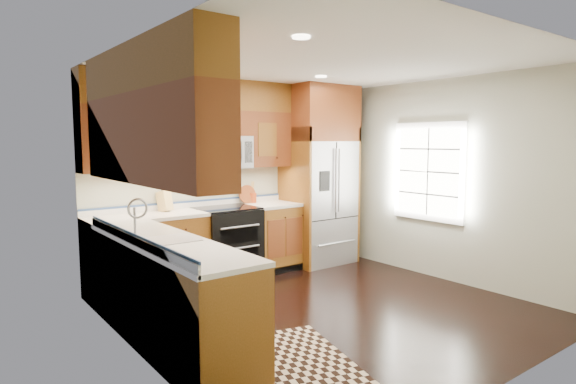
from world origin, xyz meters
TOP-DOWN VIEW (x-y plane):
  - ground at (0.00, 0.00)m, footprint 4.00×4.00m
  - wall_back at (0.00, 2.00)m, footprint 4.00×0.02m
  - wall_left at (-2.00, 0.00)m, footprint 0.02×4.00m
  - wall_right at (2.00, 0.00)m, footprint 0.02×4.00m
  - window at (1.98, 0.20)m, footprint 0.04×1.10m
  - base_cabinets at (-1.23, 0.90)m, footprint 2.85×3.00m
  - countertop at (-1.09, 1.01)m, footprint 2.86×3.01m
  - upper_cabinets at (-1.15, 1.09)m, footprint 2.85×3.00m
  - range at (-0.25, 1.67)m, footprint 0.76×0.67m
  - microwave at (-0.25, 1.80)m, footprint 0.76×0.40m
  - refrigerator at (1.30, 1.63)m, footprint 0.98×0.75m
  - sink_faucet at (-1.73, 0.23)m, footprint 0.54×0.44m
  - rug at (-1.01, -0.80)m, footprint 1.12×1.50m
  - knife_block at (-1.00, 1.88)m, footprint 0.15×0.18m
  - utensil_crock at (0.31, 1.91)m, footprint 0.11×0.11m
  - cutting_board at (0.22, 1.91)m, footprint 0.28×0.28m

SIDE VIEW (x-z plane):
  - ground at x=0.00m, z-range 0.00..0.00m
  - rug at x=-1.01m, z-range 0.00..0.01m
  - base_cabinets at x=-1.23m, z-range 0.00..0.90m
  - range at x=-0.25m, z-range 0.00..0.94m
  - countertop at x=-1.09m, z-range 0.90..0.94m
  - cutting_board at x=0.22m, z-range 0.94..0.96m
  - sink_faucet at x=-1.73m, z-range 0.81..1.18m
  - utensil_crock at x=0.31m, z-range 0.89..1.19m
  - knife_block at x=-1.00m, z-range 0.91..1.23m
  - wall_back at x=0.00m, z-range 0.00..2.60m
  - wall_left at x=-2.00m, z-range 0.00..2.60m
  - wall_right at x=2.00m, z-range 0.00..2.60m
  - refrigerator at x=1.30m, z-range 0.00..2.60m
  - window at x=1.98m, z-range 0.75..2.05m
  - microwave at x=-0.25m, z-range 1.45..1.87m
  - upper_cabinets at x=-1.15m, z-range 1.45..2.60m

